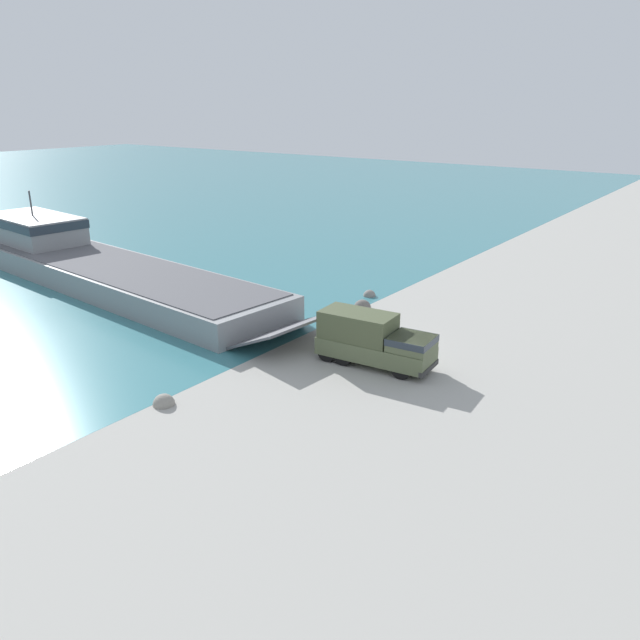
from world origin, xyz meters
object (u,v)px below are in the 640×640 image
military_truck (373,340)px  soldier_on_ramp (377,332)px  landing_craft (90,262)px  cargo_crate (398,345)px

military_truck → soldier_on_ramp: military_truck is taller
landing_craft → soldier_on_ramp: landing_craft is taller
soldier_on_ramp → cargo_crate: 1.66m
landing_craft → soldier_on_ramp: 29.19m
landing_craft → military_truck: 30.50m
military_truck → soldier_on_ramp: 2.93m
military_truck → cargo_crate: military_truck is taller
landing_craft → military_truck: size_ratio=5.83×
military_truck → landing_craft: bearing=172.2°
landing_craft → military_truck: bearing=-88.0°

